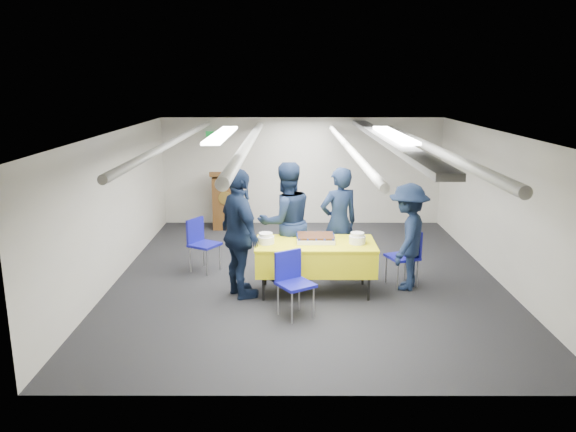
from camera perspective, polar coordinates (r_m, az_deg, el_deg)
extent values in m
plane|color=black|center=(9.07, 1.90, -6.16)|extent=(7.00, 7.00, 0.00)
cube|color=beige|center=(12.17, 1.43, 4.56)|extent=(6.00, 0.02, 2.30)
cube|color=beige|center=(9.15, -17.11, 0.91)|extent=(0.02, 7.00, 2.30)
cube|color=beige|center=(9.33, 20.63, 0.88)|extent=(0.02, 7.00, 2.30)
cube|color=white|center=(8.57, 2.02, 8.40)|extent=(6.00, 7.00, 0.02)
cylinder|color=silver|center=(8.74, -11.33, 7.53)|extent=(0.10, 6.90, 0.10)
cylinder|color=silver|center=(8.60, -4.05, 7.39)|extent=(0.14, 6.90, 0.14)
cylinder|color=silver|center=(8.63, 6.02, 7.11)|extent=(0.10, 6.90, 0.10)
cylinder|color=silver|center=(8.86, 14.47, 6.66)|extent=(0.14, 6.90, 0.14)
cube|color=gray|center=(8.70, 10.01, 7.69)|extent=(0.28, 6.90, 0.08)
cube|color=white|center=(8.62, -6.74, 8.22)|extent=(0.25, 2.60, 0.04)
cube|color=white|center=(8.71, 10.68, 8.13)|extent=(0.25, 2.60, 0.04)
cube|color=#0C591E|center=(12.16, -7.63, 8.24)|extent=(0.30, 0.04, 0.12)
cylinder|color=black|center=(8.07, -2.52, -7.36)|extent=(0.04, 0.04, 0.36)
cylinder|color=black|center=(8.14, 8.20, -7.30)|extent=(0.04, 0.04, 0.36)
cylinder|color=black|center=(8.67, -2.33, -5.84)|extent=(0.04, 0.04, 0.36)
cylinder|color=black|center=(8.74, 7.61, -5.79)|extent=(0.04, 0.04, 0.36)
cube|color=yellow|center=(8.25, 2.79, -4.19)|extent=(1.72, 0.86, 0.39)
cube|color=yellow|center=(8.19, 2.80, -2.80)|extent=(1.74, 0.88, 0.03)
cube|color=white|center=(8.24, 2.81, -2.34)|extent=(0.55, 0.44, 0.07)
cube|color=black|center=(8.23, 2.82, -2.03)|extent=(0.53, 0.42, 0.03)
sphere|color=navy|center=(8.03, 1.16, -2.42)|extent=(0.04, 0.04, 0.04)
sphere|color=navy|center=(8.41, 1.11, -1.68)|extent=(0.04, 0.04, 0.04)
sphere|color=navy|center=(8.04, 2.02, -2.42)|extent=(0.04, 0.04, 0.04)
sphere|color=navy|center=(8.42, 1.93, -1.68)|extent=(0.04, 0.04, 0.04)
sphere|color=navy|center=(8.04, 2.88, -2.42)|extent=(0.04, 0.04, 0.04)
sphere|color=navy|center=(8.42, 2.75, -1.67)|extent=(0.04, 0.04, 0.04)
sphere|color=navy|center=(8.05, 3.74, -2.42)|extent=(0.04, 0.04, 0.04)
sphere|color=navy|center=(8.43, 3.58, -1.67)|extent=(0.04, 0.04, 0.04)
sphere|color=navy|center=(8.06, 4.60, -2.42)|extent=(0.04, 0.04, 0.04)
sphere|color=navy|center=(8.44, 4.39, -1.67)|extent=(0.04, 0.04, 0.04)
sphere|color=navy|center=(8.13, 0.99, -2.23)|extent=(0.04, 0.04, 0.04)
sphere|color=navy|center=(8.15, 4.70, -2.22)|extent=(0.04, 0.04, 0.04)
sphere|color=navy|center=(8.22, 0.98, -2.04)|extent=(0.04, 0.04, 0.04)
sphere|color=navy|center=(8.25, 4.65, -2.03)|extent=(0.04, 0.04, 0.04)
sphere|color=navy|center=(8.32, 0.97, -1.86)|extent=(0.04, 0.04, 0.04)
sphere|color=navy|center=(8.34, 4.59, -1.85)|extent=(0.04, 0.04, 0.04)
cylinder|color=white|center=(8.12, -2.26, -2.44)|extent=(0.24, 0.24, 0.11)
cylinder|color=white|center=(8.10, -2.27, -1.91)|extent=(0.20, 0.20, 0.05)
cylinder|color=white|center=(8.18, 7.05, -2.40)|extent=(0.24, 0.24, 0.11)
cylinder|color=white|center=(8.15, 7.07, -1.86)|extent=(0.20, 0.20, 0.05)
cube|color=brown|center=(11.92, -6.25, 1.36)|extent=(0.55, 0.45, 1.10)
cube|color=brown|center=(11.78, -6.34, 4.18)|extent=(0.62, 0.53, 0.21)
cylinder|color=gold|center=(11.66, -6.40, 1.83)|extent=(0.28, 0.02, 0.28)
cylinder|color=gray|center=(7.32, 0.40, -9.34)|extent=(0.02, 0.02, 0.43)
cylinder|color=gray|center=(7.49, 2.61, -8.78)|extent=(0.02, 0.02, 0.43)
cylinder|color=gray|center=(7.58, -1.02, -8.49)|extent=(0.02, 0.02, 0.43)
cylinder|color=gray|center=(7.75, 1.14, -7.98)|extent=(0.02, 0.02, 0.43)
cube|color=#111187|center=(7.45, 0.79, -6.97)|extent=(0.58, 0.58, 0.04)
cube|color=#111187|center=(7.52, -0.01, -4.97)|extent=(0.36, 0.25, 0.40)
cylinder|color=gray|center=(8.86, 9.94, -5.37)|extent=(0.02, 0.02, 0.43)
cylinder|color=gray|center=(8.59, 11.09, -6.04)|extent=(0.02, 0.02, 0.43)
cylinder|color=gray|center=(9.03, 11.81, -5.09)|extent=(0.02, 0.02, 0.43)
cylinder|color=gray|center=(8.77, 13.00, -5.74)|extent=(0.02, 0.02, 0.43)
cube|color=#111187|center=(8.74, 11.54, -4.10)|extent=(0.54, 0.54, 0.04)
cube|color=#111187|center=(8.77, 12.66, -2.58)|extent=(0.18, 0.39, 0.40)
cylinder|color=gray|center=(9.13, -8.26, -4.73)|extent=(0.02, 0.02, 0.43)
cylinder|color=gray|center=(9.38, -6.95, -4.18)|extent=(0.02, 0.02, 0.43)
cylinder|color=gray|center=(9.34, -9.88, -4.37)|extent=(0.02, 0.02, 0.43)
cylinder|color=gray|center=(9.59, -8.56, -3.85)|extent=(0.02, 0.02, 0.43)
cube|color=#111187|center=(9.29, -8.46, -2.90)|extent=(0.58, 0.58, 0.04)
cube|color=#111187|center=(9.35, -9.41, -1.43)|extent=(0.24, 0.36, 0.40)
imported|color=black|center=(8.87, 5.19, -0.69)|extent=(0.76, 0.64, 1.77)
imported|color=black|center=(8.69, -0.22, -0.60)|extent=(1.11, 1.00, 1.87)
imported|color=black|center=(8.01, -4.91, -1.85)|extent=(0.92, 1.19, 1.88)
imported|color=black|center=(8.53, 12.06, -2.08)|extent=(0.95, 1.19, 1.61)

